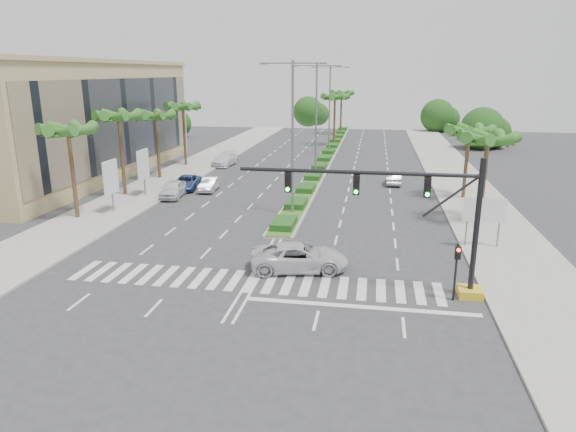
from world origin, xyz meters
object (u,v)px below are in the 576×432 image
(car_parked_c, at_px, (186,183))
(car_crossing, at_px, (299,257))
(car_right, at_px, (395,178))
(car_parked_d, at_px, (225,159))
(car_parked_b, at_px, (210,184))
(car_parked_a, at_px, (173,189))

(car_parked_c, relative_size, car_crossing, 0.85)
(car_crossing, relative_size, car_right, 1.40)
(car_parked_d, bearing_deg, car_parked_b, -76.52)
(car_parked_a, distance_m, car_parked_c, 3.37)
(car_parked_c, xyz_separation_m, car_parked_d, (0.00, 13.51, 0.09))
(car_crossing, height_order, car_right, car_crossing)
(car_parked_b, distance_m, car_right, 18.82)
(car_crossing, bearing_deg, car_parked_d, 12.19)
(car_parked_d, distance_m, car_crossing, 35.73)
(car_parked_b, height_order, car_right, car_right)
(car_parked_c, distance_m, car_parked_d, 13.51)
(car_parked_a, relative_size, car_parked_d, 0.85)
(car_parked_c, bearing_deg, car_right, 9.50)
(car_parked_a, bearing_deg, car_parked_c, 83.51)
(car_right, bearing_deg, car_parked_a, 28.12)
(car_parked_c, height_order, car_parked_d, car_parked_d)
(car_parked_b, relative_size, car_parked_c, 0.83)
(car_parked_b, height_order, car_parked_c, car_parked_c)
(car_parked_b, height_order, car_parked_d, car_parked_d)
(car_parked_b, distance_m, car_crossing, 22.36)
(car_parked_a, xyz_separation_m, car_parked_d, (0.00, 16.88, 0.00))
(car_parked_b, bearing_deg, car_parked_c, 172.08)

